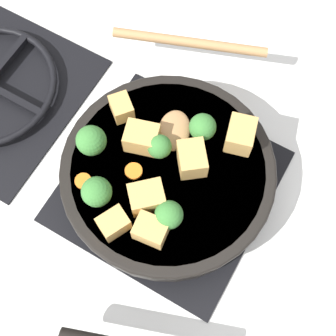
# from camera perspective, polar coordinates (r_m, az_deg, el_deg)

# --- Properties ---
(ground_plane) EXTENTS (2.40, 2.40, 0.00)m
(ground_plane) POSITION_cam_1_polar(r_m,az_deg,el_deg) (0.76, -0.00, -2.23)
(ground_plane) COLOR silver
(front_burner_grate) EXTENTS (0.31, 0.31, 0.03)m
(front_burner_grate) POSITION_cam_1_polar(r_m,az_deg,el_deg) (0.75, -0.00, -1.92)
(front_burner_grate) COLOR black
(front_burner_grate) RESTS_ON ground_plane
(skillet_pan) EXTENTS (0.44, 0.34, 0.05)m
(skillet_pan) POSITION_cam_1_polar(r_m,az_deg,el_deg) (0.70, -0.04, -0.91)
(skillet_pan) COLOR black
(skillet_pan) RESTS_ON front_burner_grate
(wooden_spoon) EXTENTS (0.24, 0.24, 0.02)m
(wooden_spoon) POSITION_cam_1_polar(r_m,az_deg,el_deg) (0.75, 1.91, 11.01)
(wooden_spoon) COLOR #A87A4C
(wooden_spoon) RESTS_ON skillet_pan
(tofu_cube_center_large) EXTENTS (0.04, 0.05, 0.03)m
(tofu_cube_center_large) POSITION_cam_1_polar(r_m,az_deg,el_deg) (0.64, -2.09, -7.56)
(tofu_cube_center_large) COLOR tan
(tofu_cube_center_large) RESTS_ON skillet_pan
(tofu_cube_near_handle) EXTENTS (0.06, 0.06, 0.04)m
(tofu_cube_near_handle) POSITION_cam_1_polar(r_m,az_deg,el_deg) (0.67, 2.92, 1.13)
(tofu_cube_near_handle) COLOR tan
(tofu_cube_near_handle) RESTS_ON skillet_pan
(tofu_cube_east_chunk) EXTENTS (0.06, 0.05, 0.04)m
(tofu_cube_east_chunk) POSITION_cam_1_polar(r_m,az_deg,el_deg) (0.69, 8.82, 4.02)
(tofu_cube_east_chunk) COLOR tan
(tofu_cube_east_chunk) RESTS_ON skillet_pan
(tofu_cube_west_chunk) EXTENTS (0.05, 0.05, 0.03)m
(tofu_cube_west_chunk) POSITION_cam_1_polar(r_m,az_deg,el_deg) (0.71, -5.68, 7.33)
(tofu_cube_west_chunk) COLOR tan
(tofu_cube_west_chunk) RESTS_ON skillet_pan
(tofu_cube_back_piece) EXTENTS (0.06, 0.06, 0.04)m
(tofu_cube_back_piece) POSITION_cam_1_polar(r_m,az_deg,el_deg) (0.65, -2.57, -3.63)
(tofu_cube_back_piece) COLOR tan
(tofu_cube_back_piece) RESTS_ON skillet_pan
(tofu_cube_front_piece) EXTENTS (0.05, 0.06, 0.04)m
(tofu_cube_front_piece) POSITION_cam_1_polar(r_m,az_deg,el_deg) (0.68, -3.21, 3.69)
(tofu_cube_front_piece) COLOR tan
(tofu_cube_front_piece) RESTS_ON skillet_pan
(tofu_cube_mid_small) EXTENTS (0.05, 0.05, 0.03)m
(tofu_cube_mid_small) POSITION_cam_1_polar(r_m,az_deg,el_deg) (0.65, -6.64, -6.73)
(tofu_cube_mid_small) COLOR tan
(tofu_cube_mid_small) RESTS_ON skillet_pan
(broccoli_floret_near_spoon) EXTENTS (0.04, 0.04, 0.05)m
(broccoli_floret_near_spoon) POSITION_cam_1_polar(r_m,az_deg,el_deg) (0.63, 0.10, -5.74)
(broccoli_floret_near_spoon) COLOR #709956
(broccoli_floret_near_spoon) RESTS_ON skillet_pan
(broccoli_floret_center_top) EXTENTS (0.04, 0.04, 0.05)m
(broccoli_floret_center_top) POSITION_cam_1_polar(r_m,az_deg,el_deg) (0.68, -9.34, 3.31)
(broccoli_floret_center_top) COLOR #709956
(broccoli_floret_center_top) RESTS_ON skillet_pan
(broccoli_floret_east_rim) EXTENTS (0.04, 0.04, 0.05)m
(broccoli_floret_east_rim) POSITION_cam_1_polar(r_m,az_deg,el_deg) (0.68, 4.23, 4.99)
(broccoli_floret_east_rim) COLOR #709956
(broccoli_floret_east_rim) RESTS_ON skillet_pan
(broccoli_floret_west_rim) EXTENTS (0.04, 0.04, 0.04)m
(broccoli_floret_west_rim) POSITION_cam_1_polar(r_m,az_deg,el_deg) (0.67, -1.05, 2.61)
(broccoli_floret_west_rim) COLOR #709956
(broccoli_floret_west_rim) RESTS_ON skillet_pan
(broccoli_floret_north_edge) EXTENTS (0.04, 0.04, 0.05)m
(broccoli_floret_north_edge) POSITION_cam_1_polar(r_m,az_deg,el_deg) (0.65, -8.70, -2.90)
(broccoli_floret_north_edge) COLOR #709956
(broccoli_floret_north_edge) RESTS_ON skillet_pan
(carrot_slice_orange_thin) EXTENTS (0.03, 0.03, 0.01)m
(carrot_slice_orange_thin) POSITION_cam_1_polar(r_m,az_deg,el_deg) (0.68, -4.21, -0.37)
(carrot_slice_orange_thin) COLOR orange
(carrot_slice_orange_thin) RESTS_ON skillet_pan
(carrot_slice_near_center) EXTENTS (0.02, 0.02, 0.01)m
(carrot_slice_near_center) POSITION_cam_1_polar(r_m,az_deg,el_deg) (0.68, -10.31, -1.58)
(carrot_slice_near_center) COLOR orange
(carrot_slice_near_center) RESTS_ON skillet_pan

